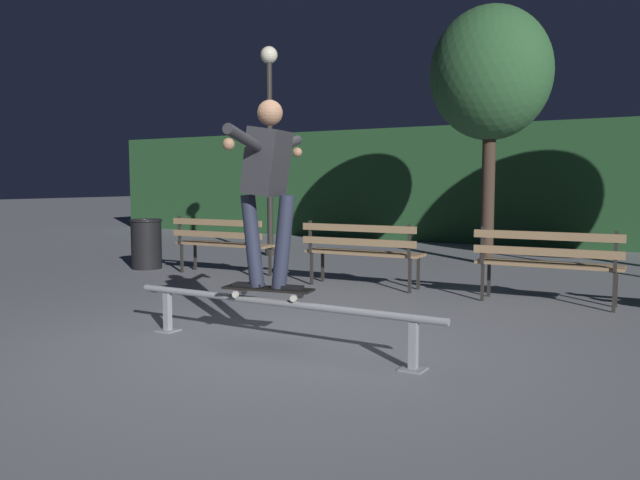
{
  "coord_description": "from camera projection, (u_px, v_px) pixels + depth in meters",
  "views": [
    {
      "loc": [
        2.95,
        -4.45,
        1.39
      ],
      "look_at": [
        -0.04,
        0.68,
        0.85
      ],
      "focal_mm": 35.59,
      "sensor_mm": 36.0,
      "label": 1
    }
  ],
  "objects": [
    {
      "name": "park_bench_leftmost",
      "position": [
        221.0,
        239.0,
        9.5
      ],
      "size": [
        1.61,
        0.47,
        0.88
      ],
      "color": "#282623",
      "rests_on": "ground"
    },
    {
      "name": "ground_plane",
      "position": [
        284.0,
        345.0,
        5.44
      ],
      "size": [
        90.0,
        90.0,
        0.0
      ],
      "primitive_type": "plane",
      "color": "slate"
    },
    {
      "name": "park_bench_left_center",
      "position": [
        361.0,
        248.0,
        8.32
      ],
      "size": [
        1.61,
        0.47,
        0.88
      ],
      "color": "#282623",
      "rests_on": "ground"
    },
    {
      "name": "skateboard",
      "position": [
        268.0,
        289.0,
        5.33
      ],
      "size": [
        0.8,
        0.33,
        0.09
      ],
      "color": "black",
      "rests_on": "grind_rail"
    },
    {
      "name": "lamp_post_left",
      "position": [
        269.0,
        124.0,
        11.85
      ],
      "size": [
        0.32,
        0.32,
        3.9
      ],
      "color": "#282623",
      "rests_on": "ground"
    },
    {
      "name": "tree_behind_benches",
      "position": [
        491.0,
        75.0,
        10.58
      ],
      "size": [
        2.02,
        2.02,
        4.31
      ],
      "color": "#3D2D23",
      "rests_on": "ground"
    },
    {
      "name": "trash_can",
      "position": [
        146.0,
        243.0,
        10.22
      ],
      "size": [
        0.52,
        0.52,
        0.8
      ],
      "color": "black",
      "rests_on": "ground"
    },
    {
      "name": "hedge_backdrop",
      "position": [
        536.0,
        185.0,
        14.03
      ],
      "size": [
        24.0,
        1.2,
        2.68
      ],
      "primitive_type": "cube",
      "color": "#234C28",
      "rests_on": "ground"
    },
    {
      "name": "grind_rail",
      "position": [
        276.0,
        309.0,
        5.3
      ],
      "size": [
        3.0,
        0.18,
        0.42
      ],
      "color": "gray",
      "rests_on": "ground"
    },
    {
      "name": "skateboarder",
      "position": [
        267.0,
        178.0,
        5.24
      ],
      "size": [
        0.63,
        1.39,
        1.56
      ],
      "color": "black",
      "rests_on": "skateboard"
    },
    {
      "name": "park_bench_right_center",
      "position": [
        547.0,
        258.0,
        7.15
      ],
      "size": [
        1.61,
        0.47,
        0.88
      ],
      "color": "#282623",
      "rests_on": "ground"
    }
  ]
}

